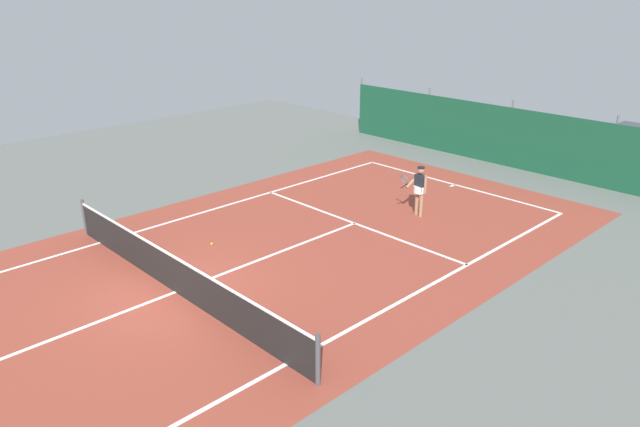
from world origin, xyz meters
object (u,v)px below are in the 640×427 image
(tennis_ball_near_player, at_px, (212,244))
(tennis_net, at_px, (174,274))
(parked_car, at_px, (631,148))
(tennis_player, at_px, (419,187))

(tennis_ball_near_player, bearing_deg, tennis_net, -52.10)
(tennis_ball_near_player, relative_size, parked_car, 0.02)
(tennis_player, xyz_separation_m, parked_car, (2.66, 10.43, -0.12))
(tennis_net, bearing_deg, tennis_ball_near_player, 127.90)
(parked_car, bearing_deg, tennis_ball_near_player, 71.81)
(tennis_net, xyz_separation_m, tennis_ball_near_player, (-1.75, 2.25, -0.48))
(tennis_player, relative_size, parked_car, 0.39)
(tennis_player, height_order, tennis_ball_near_player, tennis_player)
(tennis_ball_near_player, distance_m, parked_car, 17.42)
(tennis_net, relative_size, parked_car, 2.41)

